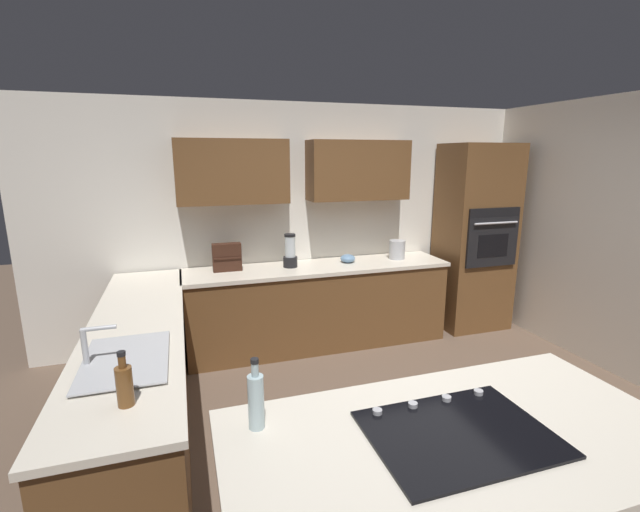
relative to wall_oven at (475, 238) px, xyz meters
The scene contains 17 objects.
ground_plane 2.75m from the wall_oven, 42.84° to the left, with size 14.00×14.00×0.00m, color brown.
wall_back 1.97m from the wall_oven, ahead, with size 6.00×0.44×2.60m.
wall_left 1.55m from the wall_oven, 112.97° to the left, with size 0.10×4.00×2.60m, color white.
lower_cabinets_back 2.06m from the wall_oven, ahead, with size 2.80×0.60×0.86m, color brown.
countertop_back 1.96m from the wall_oven, ahead, with size 2.84×0.64×0.04m, color silver.
lower_cabinets_side 3.91m from the wall_oven, 17.62° to the left, with size 0.60×2.90×0.86m, color brown.
countertop_side 3.86m from the wall_oven, 17.62° to the left, with size 0.64×2.94×0.04m, color silver.
island_top 3.72m from the wall_oven, 52.46° to the left, with size 1.98×1.02×0.04m, color silver.
wall_oven is the anchor object (origin of this frame).
sink_unit 4.09m from the wall_oven, 25.96° to the left, with size 0.46×0.70×0.23m.
cooktop 3.71m from the wall_oven, 52.41° to the left, with size 0.76×0.56×0.03m.
blender 2.25m from the wall_oven, ahead, with size 0.15×0.15×0.35m.
mixing_bowl 1.61m from the wall_oven, ahead, with size 0.16×0.16×0.09m, color #668CB2.
spice_rack 2.90m from the wall_oven, ahead, with size 0.29×0.11×0.28m.
kettle 1.00m from the wall_oven, ahead, with size 0.18×0.18×0.21m, color #B7BABF.
dish_soap_bottle 4.27m from the wall_oven, 32.10° to the left, with size 0.08×0.08×0.27m.
oil_bottle 4.04m from the wall_oven, 40.64° to the left, with size 0.07×0.07×0.32m.
Camera 1 is at (1.46, 2.60, 2.05)m, focal length 24.56 mm.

